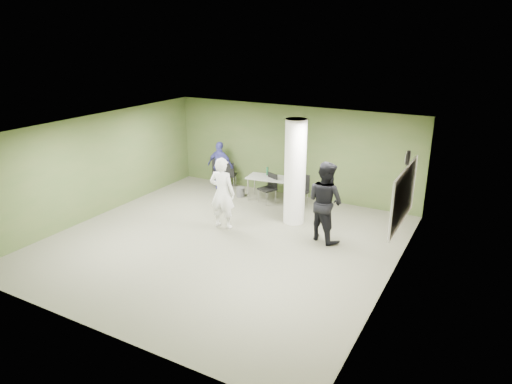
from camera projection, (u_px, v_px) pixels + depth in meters
The scene contains 17 objects.
floor at pixel (223, 242), 11.15m from camera, with size 8.00×8.00×0.00m, color #595946.
ceiling at pixel (220, 129), 10.23m from camera, with size 8.00×8.00×0.00m, color white.
wall_back at pixel (292, 151), 14.00m from camera, with size 8.00×0.02×2.80m, color #3C5226.
wall_left at pixel (99, 165), 12.51m from camera, with size 0.02×8.00×2.80m, color #3C5226.
wall_right_cream at pixel (394, 219), 8.88m from camera, with size 0.02×8.00×2.80m, color beige.
column at pixel (295, 172), 11.90m from camera, with size 0.56×0.56×2.80m, color silver.
whiteboard at pixel (403, 196), 9.87m from camera, with size 0.05×2.30×1.30m.
wall_clock at pixel (408, 158), 9.59m from camera, with size 0.06×0.32×0.32m.
folding_table at pixel (273, 179), 13.70m from camera, with size 1.61×0.86×0.98m.
wastebasket at pixel (241, 192), 14.20m from camera, with size 0.26×0.26×0.30m, color #4C4C4C.
chair_back_left at pixel (220, 170), 14.99m from camera, with size 0.64×0.64×0.98m.
chair_back_right at pixel (229, 173), 14.87m from camera, with size 0.57×0.57×0.89m.
chair_table_left at pixel (269, 186), 13.62m from camera, with size 0.58×0.58×0.89m.
chair_table_right at pixel (300, 188), 13.21m from camera, with size 0.58×0.58×0.99m.
woman_white at pixel (222, 193), 11.71m from camera, with size 0.69×0.45×1.89m, color white.
man_black at pixel (325, 201), 10.99m from camera, with size 0.97×0.75×1.99m, color black.
man_blue at pixel (220, 166), 14.73m from camera, with size 0.92×0.38×1.56m, color #3B3B93.
Camera 1 is at (5.58, -8.49, 4.83)m, focal length 32.00 mm.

